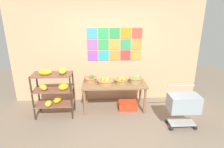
{
  "coord_description": "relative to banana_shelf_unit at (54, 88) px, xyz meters",
  "views": [
    {
      "loc": [
        -0.11,
        -2.84,
        2.33
      ],
      "look_at": [
        0.1,
        0.96,
        1.03
      ],
      "focal_mm": 30.15,
      "sensor_mm": 36.0,
      "label": 1
    }
  ],
  "objects": [
    {
      "name": "fruit_basket_left",
      "position": [
        1.87,
        0.26,
        0.07
      ],
      "size": [
        0.31,
        0.31,
        0.17
      ],
      "color": "#997A4C",
      "rests_on": "display_table"
    },
    {
      "name": "fruit_basket_back_left",
      "position": [
        1.15,
        0.23,
        0.06
      ],
      "size": [
        0.38,
        0.38,
        0.15
      ],
      "color": "#A77442",
      "rests_on": "display_table"
    },
    {
      "name": "fruit_basket_right",
      "position": [
        0.79,
        0.36,
        0.07
      ],
      "size": [
        0.31,
        0.31,
        0.17
      ],
      "color": "#A46C3F",
      "rests_on": "display_table"
    },
    {
      "name": "banana_shelf_unit",
      "position": [
        0.0,
        0.0,
        0.0
      ],
      "size": [
        0.86,
        0.46,
        1.16
      ],
      "color": "#352A18",
      "rests_on": "ground"
    },
    {
      "name": "fruit_basket_back_right",
      "position": [
        1.53,
        0.25,
        0.06
      ],
      "size": [
        0.32,
        0.32,
        0.17
      ],
      "color": "olive",
      "rests_on": "display_table"
    },
    {
      "name": "back_wall_with_art",
      "position": [
        1.19,
        0.82,
        0.78
      ],
      "size": [
        4.84,
        0.07,
        2.92
      ],
      "color": "tan",
      "rests_on": "ground"
    },
    {
      "name": "produce_crate_under_table",
      "position": [
        1.69,
        0.19,
        -0.58
      ],
      "size": [
        0.44,
        0.3,
        0.2
      ],
      "primitive_type": "cube",
      "color": "red",
      "rests_on": "ground"
    },
    {
      "name": "shopping_cart",
      "position": [
        2.71,
        -0.59,
        -0.17
      ],
      "size": [
        0.61,
        0.41,
        0.85
      ],
      "rotation": [
        0.0,
        0.0,
        0.12
      ],
      "color": "black",
      "rests_on": "ground"
    },
    {
      "name": "ground",
      "position": [
        1.19,
        -1.06,
        -0.68
      ],
      "size": [
        9.71,
        9.71,
        0.0
      ],
      "primitive_type": "plane",
      "color": "#7C6B59"
    },
    {
      "name": "display_table",
      "position": [
        1.36,
        0.23,
        -0.09
      ],
      "size": [
        1.51,
        0.63,
        0.67
      ],
      "color": "olive",
      "rests_on": "ground"
    }
  ]
}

